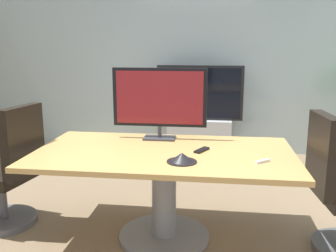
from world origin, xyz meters
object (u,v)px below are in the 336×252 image
(office_chair_left, at_px, (10,177))
(tv_monitor, at_px, (160,99))
(conference_phone, at_px, (182,158))
(wall_display_unit, at_px, (199,127))
(remote_control, at_px, (202,150))
(conference_table, at_px, (164,173))

(office_chair_left, relative_size, tv_monitor, 1.30)
(office_chair_left, distance_m, conference_phone, 1.61)
(office_chair_left, height_order, wall_display_unit, wall_display_unit)
(office_chair_left, bearing_deg, tv_monitor, 115.40)
(wall_display_unit, distance_m, remote_control, 2.36)
(office_chair_left, xyz_separation_m, tv_monitor, (1.28, 0.35, 0.66))
(office_chair_left, bearing_deg, conference_table, 98.33)
(office_chair_left, height_order, tv_monitor, tv_monitor)
(office_chair_left, bearing_deg, wall_display_unit, 156.35)
(conference_table, relative_size, office_chair_left, 1.89)
(wall_display_unit, height_order, conference_phone, wall_display_unit)
(office_chair_left, bearing_deg, conference_phone, 88.47)
(tv_monitor, bearing_deg, office_chair_left, -164.56)
(office_chair_left, xyz_separation_m, wall_display_unit, (1.55, 2.33, -0.01))
(conference_table, distance_m, office_chair_left, 1.38)
(office_chair_left, distance_m, remote_control, 1.70)
(tv_monitor, bearing_deg, conference_phone, -68.47)
(conference_table, height_order, wall_display_unit, wall_display_unit)
(tv_monitor, relative_size, wall_display_unit, 0.64)
(conference_table, relative_size, wall_display_unit, 1.57)
(remote_control, bearing_deg, office_chair_left, -152.61)
(conference_table, relative_size, conference_phone, 9.37)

